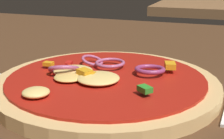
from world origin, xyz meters
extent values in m
cube|color=#4C301C|center=(0.00, 0.00, 0.02)|extent=(1.18, 1.01, 0.04)
cylinder|color=tan|center=(-0.01, -0.02, 0.04)|extent=(0.27, 0.27, 0.01)
cylinder|color=#A81C11|center=(-0.01, -0.02, 0.05)|extent=(0.23, 0.23, 0.00)
ellipsoid|color=#E5BC60|center=(-0.05, -0.04, 0.06)|extent=(0.03, 0.03, 0.01)
ellipsoid|color=#EFCC72|center=(-0.06, -0.02, 0.06)|extent=(0.05, 0.05, 0.01)
ellipsoid|color=#EFCC72|center=(-0.02, -0.04, 0.06)|extent=(0.05, 0.05, 0.01)
ellipsoid|color=#EFCC72|center=(-0.06, -0.10, 0.06)|extent=(0.03, 0.03, 0.01)
torus|color=#B25984|center=(-0.02, 0.02, 0.06)|extent=(0.05, 0.05, 0.00)
torus|color=#B25984|center=(-0.05, 0.02, 0.06)|extent=(0.03, 0.03, 0.01)
torus|color=#B25984|center=(-0.07, -0.03, 0.06)|extent=(0.05, 0.05, 0.02)
torus|color=#93386B|center=(0.03, 0.01, 0.06)|extent=(0.05, 0.05, 0.01)
cube|color=red|center=(-0.07, 0.00, 0.06)|extent=(0.01, 0.01, 0.00)
cube|color=#2D8C28|center=(0.04, -0.06, 0.06)|extent=(0.02, 0.02, 0.01)
cube|color=orange|center=(-0.03, -0.04, 0.06)|extent=(0.02, 0.02, 0.01)
cube|color=orange|center=(-0.10, -0.01, 0.06)|extent=(0.01, 0.01, 0.00)
cube|color=orange|center=(0.05, 0.02, 0.06)|extent=(0.02, 0.02, 0.01)
cube|color=orange|center=(-0.03, -0.04, 0.06)|extent=(0.01, 0.01, 0.01)
cube|color=silver|center=(-0.15, -0.03, 0.04)|extent=(0.02, 0.02, 0.01)
cube|color=silver|center=(-0.12, -0.04, 0.04)|extent=(0.04, 0.00, 0.00)
cube|color=silver|center=(-0.12, -0.03, 0.04)|extent=(0.04, 0.00, 0.00)
cube|color=silver|center=(-0.12, -0.03, 0.04)|extent=(0.04, 0.00, 0.00)
cube|color=silver|center=(-0.12, -0.02, 0.04)|extent=(0.04, 0.00, 0.00)
camera|label=1|loc=(0.12, -0.36, 0.18)|focal=52.28mm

